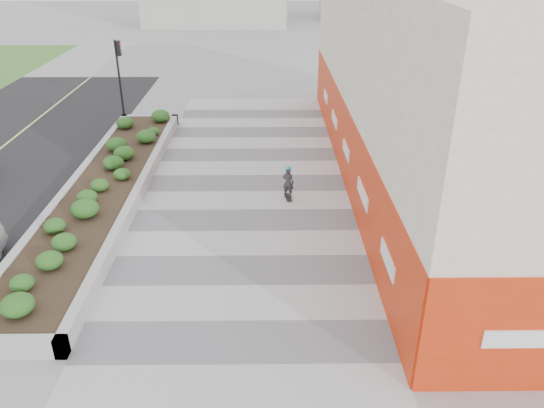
{
  "coord_description": "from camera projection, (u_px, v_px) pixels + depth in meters",
  "views": [
    {
      "loc": [
        0.8,
        -11.69,
        9.01
      ],
      "look_at": [
        0.96,
        4.07,
        1.1
      ],
      "focal_mm": 35.0,
      "sensor_mm": 36.0,
      "label": 1
    }
  ],
  "objects": [
    {
      "name": "skateboarder",
      "position": [
        288.0,
        182.0,
        20.2
      ],
      "size": [
        0.52,
        0.74,
        1.36
      ],
      "rotation": [
        0.0,
        0.0,
        0.16
      ],
      "color": "beige",
      "rests_on": "ground"
    },
    {
      "name": "ground",
      "position": [
        239.0,
        307.0,
        14.48
      ],
      "size": [
        160.0,
        160.0,
        0.0
      ],
      "primitive_type": "plane",
      "color": "gray",
      "rests_on": "ground"
    },
    {
      "name": "planter",
      "position": [
        105.0,
        187.0,
        20.5
      ],
      "size": [
        3.0,
        18.0,
        0.9
      ],
      "color": "#9E9EA0",
      "rests_on": "ground"
    },
    {
      "name": "manhole_cover",
      "position": [
        258.0,
        249.0,
        17.17
      ],
      "size": [
        0.44,
        0.44,
        0.01
      ],
      "primitive_type": "cylinder",
      "color": "#595654",
      "rests_on": "ground"
    },
    {
      "name": "building",
      "position": [
        424.0,
        82.0,
        20.78
      ],
      "size": [
        6.04,
        24.08,
        8.0
      ],
      "color": "beige",
      "rests_on": "ground"
    },
    {
      "name": "traffic_signal_near",
      "position": [
        119.0,
        67.0,
        28.82
      ],
      "size": [
        0.33,
        0.28,
        4.2
      ],
      "color": "black",
      "rests_on": "ground"
    },
    {
      "name": "walkway",
      "position": [
        243.0,
        249.0,
        17.16
      ],
      "size": [
        8.0,
        36.0,
        0.01
      ],
      "primitive_type": "cube",
      "color": "#A8A8AD",
      "rests_on": "ground"
    }
  ]
}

